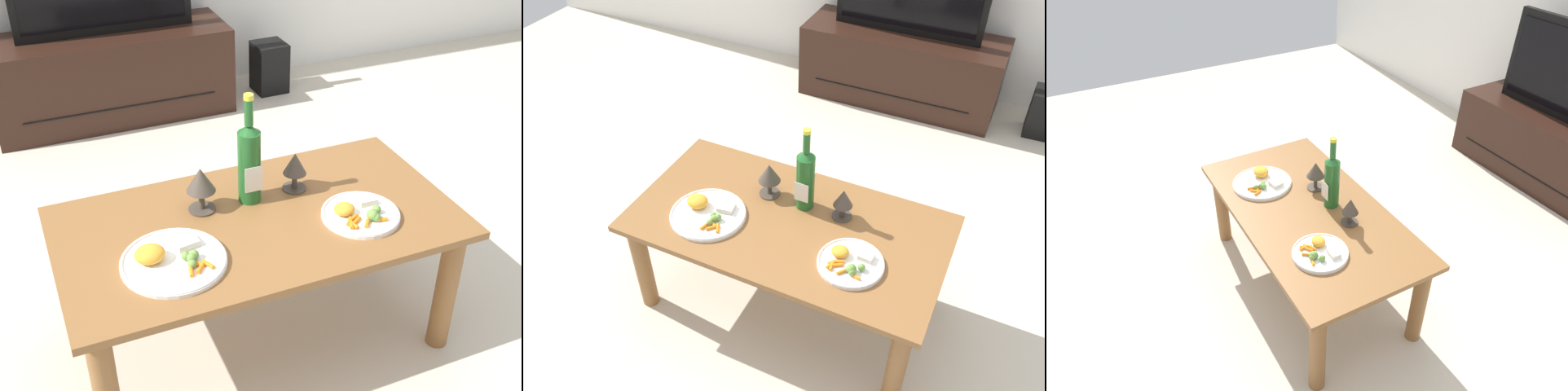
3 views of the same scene
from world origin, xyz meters
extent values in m
plane|color=beige|center=(0.00, 0.00, 0.00)|extent=(6.40, 6.40, 0.00)
cube|color=brown|center=(0.00, 0.00, 0.47)|extent=(1.22, 0.65, 0.03)
cylinder|color=brown|center=(-0.54, -0.26, 0.23)|extent=(0.07, 0.07, 0.46)
cylinder|color=brown|center=(0.54, -0.26, 0.23)|extent=(0.07, 0.07, 0.46)
cylinder|color=brown|center=(-0.54, 0.26, 0.23)|extent=(0.07, 0.07, 0.46)
cylinder|color=brown|center=(0.54, 0.26, 0.23)|extent=(0.07, 0.07, 0.46)
cube|color=black|center=(-0.08, 1.87, 0.24)|extent=(1.26, 0.43, 0.47)
cube|color=black|center=(-0.08, 1.65, 0.14)|extent=(1.01, 0.01, 0.01)
cylinder|color=#1E5923|center=(0.02, 0.11, 0.60)|extent=(0.07, 0.07, 0.24)
cone|color=#1E5923|center=(0.02, 0.11, 0.73)|extent=(0.07, 0.07, 0.03)
cylinder|color=#1E5923|center=(0.02, 0.11, 0.79)|extent=(0.03, 0.03, 0.08)
cylinder|color=yellow|center=(0.02, 0.11, 0.84)|extent=(0.03, 0.03, 0.02)
cube|color=silver|center=(0.02, 0.08, 0.58)|extent=(0.06, 0.00, 0.09)
cylinder|color=#473D33|center=(-0.14, 0.12, 0.49)|extent=(0.08, 0.08, 0.01)
cylinder|color=#473D33|center=(-0.14, 0.12, 0.52)|extent=(0.02, 0.02, 0.06)
cone|color=#473D33|center=(-0.14, 0.12, 0.59)|extent=(0.09, 0.09, 0.08)
cylinder|color=#473D33|center=(0.18, 0.12, 0.49)|extent=(0.08, 0.08, 0.01)
cylinder|color=#473D33|center=(0.18, 0.12, 0.52)|extent=(0.02, 0.02, 0.05)
cone|color=#473D33|center=(0.18, 0.12, 0.58)|extent=(0.08, 0.08, 0.07)
cylinder|color=white|center=(-0.29, -0.11, 0.49)|extent=(0.30, 0.30, 0.01)
torus|color=white|center=(-0.29, -0.11, 0.50)|extent=(0.29, 0.29, 0.01)
ellipsoid|color=orange|center=(-0.35, -0.08, 0.52)|extent=(0.09, 0.08, 0.05)
cube|color=beige|center=(-0.24, -0.05, 0.50)|extent=(0.07, 0.06, 0.02)
cylinder|color=orange|center=(-0.27, -0.18, 0.50)|extent=(0.02, 0.04, 0.01)
cylinder|color=orange|center=(-0.24, -0.17, 0.50)|extent=(0.04, 0.04, 0.01)
cylinder|color=orange|center=(-0.21, -0.17, 0.50)|extent=(0.03, 0.04, 0.01)
cylinder|color=orange|center=(-0.24, -0.15, 0.50)|extent=(0.04, 0.04, 0.01)
sphere|color=olive|center=(-0.26, -0.12, 0.51)|extent=(0.03, 0.03, 0.03)
sphere|color=olive|center=(-0.26, -0.16, 0.51)|extent=(0.02, 0.02, 0.02)
sphere|color=olive|center=(-0.24, -0.12, 0.51)|extent=(0.03, 0.03, 0.03)
sphere|color=olive|center=(-0.25, -0.13, 0.51)|extent=(0.03, 0.03, 0.03)
cylinder|color=white|center=(0.29, -0.11, 0.49)|extent=(0.24, 0.24, 0.01)
torus|color=white|center=(0.29, -0.11, 0.50)|extent=(0.24, 0.24, 0.01)
ellipsoid|color=orange|center=(0.25, -0.09, 0.51)|extent=(0.06, 0.06, 0.04)
cube|color=beige|center=(0.34, -0.06, 0.50)|extent=(0.06, 0.05, 0.02)
cylinder|color=orange|center=(0.26, -0.13, 0.50)|extent=(0.04, 0.03, 0.01)
cylinder|color=orange|center=(0.24, -0.14, 0.50)|extent=(0.03, 0.04, 0.01)
cylinder|color=orange|center=(0.26, -0.14, 0.50)|extent=(0.04, 0.03, 0.01)
cylinder|color=orange|center=(0.24, -0.16, 0.50)|extent=(0.02, 0.04, 0.01)
cylinder|color=orange|center=(0.24, -0.15, 0.50)|extent=(0.02, 0.04, 0.01)
cylinder|color=orange|center=(0.28, -0.17, 0.50)|extent=(0.03, 0.04, 0.01)
cylinder|color=orange|center=(0.33, -0.16, 0.50)|extent=(0.04, 0.02, 0.01)
sphere|color=olive|center=(0.31, -0.15, 0.51)|extent=(0.03, 0.03, 0.03)
sphere|color=olive|center=(0.32, -0.16, 0.51)|extent=(0.03, 0.03, 0.03)
sphere|color=olive|center=(0.31, -0.14, 0.51)|extent=(0.02, 0.02, 0.02)
sphere|color=olive|center=(0.31, -0.15, 0.51)|extent=(0.03, 0.03, 0.03)
sphere|color=olive|center=(0.34, -0.12, 0.51)|extent=(0.03, 0.03, 0.03)
camera|label=1|loc=(-0.62, -1.52, 1.64)|focal=45.67mm
camera|label=2|loc=(0.66, -1.40, 1.95)|focal=38.14mm
camera|label=3|loc=(1.54, -0.85, 1.85)|focal=32.50mm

